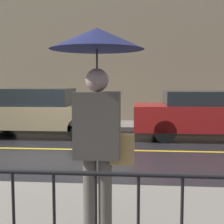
{
  "coord_description": "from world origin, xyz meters",
  "views": [
    {
      "loc": [
        2.05,
        -7.74,
        1.72
      ],
      "look_at": [
        1.51,
        -1.45,
        1.11
      ],
      "focal_mm": 50.0,
      "sensor_mm": 36.0,
      "label": 1
    }
  ],
  "objects": [
    {
      "name": "pedestrian",
      "position": [
        1.65,
        -4.73,
        1.71
      ],
      "size": [
        0.92,
        0.92,
        2.09
      ],
      "rotation": [
        0.0,
        0.0,
        3.14
      ],
      "color": "#4C4742",
      "rests_on": "sidewalk_near"
    },
    {
      "name": "car_tan",
      "position": [
        -1.16,
        1.91,
        0.78
      ],
      "size": [
        4.7,
        1.77,
        1.52
      ],
      "color": "tan",
      "rests_on": "ground_plane"
    },
    {
      "name": "car_red",
      "position": [
        4.2,
        1.91,
        0.76
      ],
      "size": [
        4.65,
        1.82,
        1.45
      ],
      "color": "maroon",
      "rests_on": "ground_plane"
    },
    {
      "name": "sidewalk_far",
      "position": [
        0.0,
        4.06,
        0.07
      ],
      "size": [
        28.0,
        1.97,
        0.14
      ],
      "color": "slate",
      "rests_on": "ground_plane"
    },
    {
      "name": "building_storefront",
      "position": [
        0.0,
        5.19,
        2.77
      ],
      "size": [
        28.0,
        0.3,
        5.54
      ],
      "color": "gray",
      "rests_on": "ground_plane"
    },
    {
      "name": "ground_plane",
      "position": [
        0.0,
        0.0,
        0.0
      ],
      "size": [
        80.0,
        80.0,
        0.0
      ],
      "primitive_type": "plane",
      "color": "black"
    },
    {
      "name": "lane_marking",
      "position": [
        0.0,
        0.0,
        0.0
      ],
      "size": [
        25.2,
        0.12,
        0.01
      ],
      "color": "gold",
      "rests_on": "ground_plane"
    }
  ]
}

